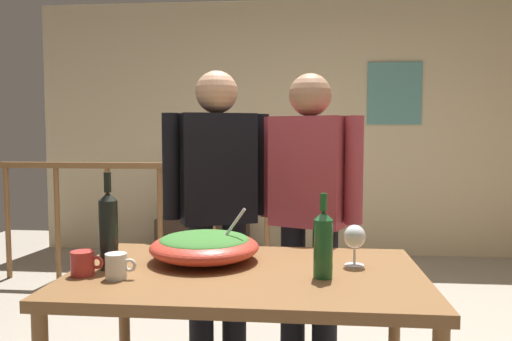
{
  "coord_description": "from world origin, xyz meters",
  "views": [
    {
      "loc": [
        0.12,
        -2.41,
        1.26
      ],
      "look_at": [
        -0.09,
        -0.21,
        1.1
      ],
      "focal_mm": 35.11,
      "sensor_mm": 36.0,
      "label": 1
    }
  ],
  "objects_px": {
    "serving_table": "(246,290)",
    "wine_bottle_dark": "(108,229)",
    "flat_screen_tv": "(203,194)",
    "mug_red": "(83,263)",
    "person_standing_left": "(217,197)",
    "person_standing_right": "(309,201)",
    "wine_glass": "(355,238)",
    "wine_bottle_green": "(323,243)",
    "tv_console": "(203,238)",
    "mug_white": "(117,266)",
    "salad_bowl": "(204,245)",
    "framed_picture": "(394,94)",
    "stair_railing": "(210,207)"
  },
  "relations": [
    {
      "from": "flat_screen_tv",
      "to": "wine_bottle_dark",
      "type": "xyz_separation_m",
      "value": [
        0.28,
        -3.1,
        0.25
      ]
    },
    {
      "from": "tv_console",
      "to": "person_standing_left",
      "type": "distance_m",
      "value": 2.53
    },
    {
      "from": "framed_picture",
      "to": "wine_bottle_green",
      "type": "height_order",
      "value": "framed_picture"
    },
    {
      "from": "salad_bowl",
      "to": "serving_table",
      "type": "bearing_deg",
      "value": -34.23
    },
    {
      "from": "stair_railing",
      "to": "flat_screen_tv",
      "type": "bearing_deg",
      "value": 105.98
    },
    {
      "from": "flat_screen_tv",
      "to": "framed_picture",
      "type": "bearing_deg",
      "value": 9.52
    },
    {
      "from": "serving_table",
      "to": "person_standing_left",
      "type": "xyz_separation_m",
      "value": [
        -0.24,
        0.75,
        0.25
      ]
    },
    {
      "from": "serving_table",
      "to": "wine_bottle_dark",
      "type": "relative_size",
      "value": 3.55
    },
    {
      "from": "wine_bottle_dark",
      "to": "mug_red",
      "type": "bearing_deg",
      "value": -122.75
    },
    {
      "from": "salad_bowl",
      "to": "wine_glass",
      "type": "distance_m",
      "value": 0.59
    },
    {
      "from": "stair_railing",
      "to": "wine_glass",
      "type": "bearing_deg",
      "value": -65.66
    },
    {
      "from": "wine_bottle_green",
      "to": "person_standing_right",
      "type": "relative_size",
      "value": 0.19
    },
    {
      "from": "person_standing_right",
      "to": "flat_screen_tv",
      "type": "bearing_deg",
      "value": -42.79
    },
    {
      "from": "mug_white",
      "to": "framed_picture",
      "type": "bearing_deg",
      "value": 66.21
    },
    {
      "from": "flat_screen_tv",
      "to": "person_standing_right",
      "type": "distance_m",
      "value": 2.56
    },
    {
      "from": "framed_picture",
      "to": "mug_white",
      "type": "bearing_deg",
      "value": -113.79
    },
    {
      "from": "salad_bowl",
      "to": "wine_bottle_dark",
      "type": "relative_size",
      "value": 1.19
    },
    {
      "from": "serving_table",
      "to": "wine_glass",
      "type": "relative_size",
      "value": 8.11
    },
    {
      "from": "wine_bottle_dark",
      "to": "mug_white",
      "type": "distance_m",
      "value": 0.18
    },
    {
      "from": "person_standing_left",
      "to": "framed_picture",
      "type": "bearing_deg",
      "value": -140.34
    },
    {
      "from": "mug_white",
      "to": "mug_red",
      "type": "distance_m",
      "value": 0.14
    },
    {
      "from": "mug_white",
      "to": "wine_glass",
      "type": "bearing_deg",
      "value": 16.56
    },
    {
      "from": "flat_screen_tv",
      "to": "mug_red",
      "type": "relative_size",
      "value": 4.52
    },
    {
      "from": "wine_glass",
      "to": "mug_red",
      "type": "relative_size",
      "value": 1.35
    },
    {
      "from": "mug_white",
      "to": "person_standing_right",
      "type": "relative_size",
      "value": 0.07
    },
    {
      "from": "framed_picture",
      "to": "person_standing_right",
      "type": "bearing_deg",
      "value": -108.38
    },
    {
      "from": "serving_table",
      "to": "person_standing_right",
      "type": "distance_m",
      "value": 0.82
    },
    {
      "from": "salad_bowl",
      "to": "stair_railing",
      "type": "bearing_deg",
      "value": 100.09
    },
    {
      "from": "framed_picture",
      "to": "serving_table",
      "type": "xyz_separation_m",
      "value": [
        -1.12,
        -3.39,
        -0.99
      ]
    },
    {
      "from": "flat_screen_tv",
      "to": "salad_bowl",
      "type": "relative_size",
      "value": 1.23
    },
    {
      "from": "salad_bowl",
      "to": "person_standing_left",
      "type": "height_order",
      "value": "person_standing_left"
    },
    {
      "from": "tv_console",
      "to": "wine_bottle_dark",
      "type": "bearing_deg",
      "value": -84.92
    },
    {
      "from": "framed_picture",
      "to": "wine_bottle_green",
      "type": "xyz_separation_m",
      "value": [
        -0.84,
        -3.45,
        -0.79
      ]
    },
    {
      "from": "salad_bowl",
      "to": "mug_red",
      "type": "bearing_deg",
      "value": -148.19
    },
    {
      "from": "wine_glass",
      "to": "flat_screen_tv",
      "type": "bearing_deg",
      "value": 112.11
    },
    {
      "from": "flat_screen_tv",
      "to": "wine_bottle_dark",
      "type": "distance_m",
      "value": 3.12
    },
    {
      "from": "serving_table",
      "to": "wine_glass",
      "type": "xyz_separation_m",
      "value": [
        0.41,
        0.1,
        0.18
      ]
    },
    {
      "from": "serving_table",
      "to": "wine_bottle_green",
      "type": "distance_m",
      "value": 0.35
    },
    {
      "from": "serving_table",
      "to": "wine_bottle_dark",
      "type": "distance_m",
      "value": 0.57
    },
    {
      "from": "person_standing_left",
      "to": "person_standing_right",
      "type": "bearing_deg",
      "value": 156.85
    },
    {
      "from": "serving_table",
      "to": "framed_picture",
      "type": "bearing_deg",
      "value": 71.74
    },
    {
      "from": "mug_red",
      "to": "person_standing_right",
      "type": "bearing_deg",
      "value": 46.59
    },
    {
      "from": "mug_red",
      "to": "framed_picture",
      "type": "bearing_deg",
      "value": 64.19
    },
    {
      "from": "mug_white",
      "to": "person_standing_left",
      "type": "bearing_deg",
      "value": 77.28
    },
    {
      "from": "stair_railing",
      "to": "flat_screen_tv",
      "type": "distance_m",
      "value": 0.86
    },
    {
      "from": "stair_railing",
      "to": "wine_bottle_green",
      "type": "relative_size",
      "value": 9.28
    },
    {
      "from": "wine_glass",
      "to": "person_standing_right",
      "type": "distance_m",
      "value": 0.67
    },
    {
      "from": "tv_console",
      "to": "mug_red",
      "type": "bearing_deg",
      "value": -86.12
    },
    {
      "from": "flat_screen_tv",
      "to": "wine_glass",
      "type": "bearing_deg",
      "value": -67.89
    },
    {
      "from": "flat_screen_tv",
      "to": "mug_red",
      "type": "bearing_deg",
      "value": -86.08
    }
  ]
}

